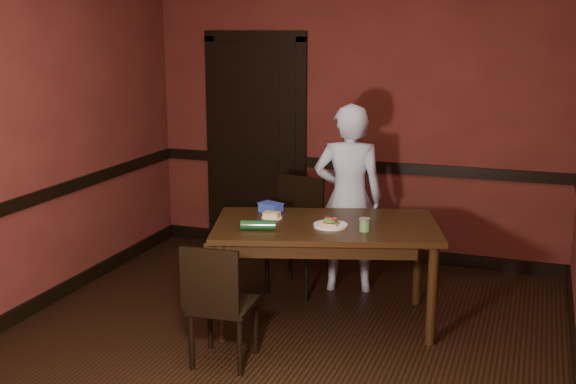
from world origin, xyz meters
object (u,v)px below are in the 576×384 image
Objects in this scene: chair_near at (224,302)px; sandwich_plate at (331,224)px; chair_far at (298,236)px; dining_table at (325,273)px; food_tub at (271,207)px; cheese_saucer at (272,216)px; sauce_jar at (365,225)px; person at (349,199)px.

chair_near is 3.37× the size of sandwich_plate.
chair_near is at bearing -79.59° from chair_far.
dining_table is 1.96× the size of chair_near.
dining_table is 7.92× the size of food_tub.
chair_far is 0.65m from cheese_saucer.
sandwich_plate is at bearing -67.64° from dining_table.
dining_table is 17.42× the size of sauce_jar.
chair_near is 1.12m from food_tub.
chair_far is at bearing 137.48° from sauce_jar.
chair_far is 0.52m from food_tub.
sandwich_plate is (0.46, -0.63, 0.32)m from chair_far.
sandwich_plate is (0.05, -0.07, 0.40)m from dining_table.
person reaches higher than cheese_saucer.
food_tub is at bearing -90.91° from chair_near.
sandwich_plate is at bearing 80.73° from person.
sandwich_plate is (0.50, 0.81, 0.37)m from chair_near.
sandwich_plate reaches higher than cheese_saucer.
sandwich_plate is 0.61m from food_tub.
dining_table is 0.83m from person.
person reaches higher than sauce_jar.
dining_table is 0.41m from sandwich_plate.
food_tub is at bearing 161.43° from sauce_jar.
chair_far is at bearing -95.62° from chair_near.
chair_far is at bearing 96.78° from food_tub.
sauce_jar is at bearing -35.02° from dining_table.
food_tub is (-0.82, 0.28, -0.01)m from sauce_jar.
dining_table is 1.04× the size of person.
cheese_saucer is at bearing 172.53° from sandwich_plate.
cheese_saucer is at bearing 163.36° from dining_table.
dining_table is at bearing -121.08° from chair_near.
sandwich_plate is 1.56× the size of cheese_saucer.
person is at bearing 74.50° from dining_table.
cheese_saucer is (-0.48, 0.06, 0.00)m from sandwich_plate.
dining_table is 0.68m from food_tub.
food_tub is (-0.56, 0.24, 0.02)m from sandwich_plate.
cheese_saucer is at bearing 172.25° from sauce_jar.
chair_far is 0.60× the size of person.
chair_near is 1.02m from sandwich_plate.
chair_far is at bearing 7.91° from person.
person is at bearing 112.07° from sauce_jar.
chair_far is 3.79× the size of sandwich_plate.
cheese_saucer is (-0.41, -0.73, -0.00)m from person.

